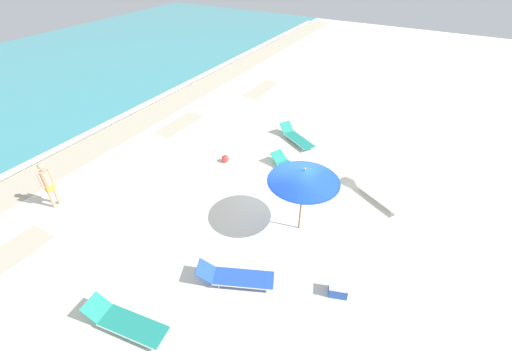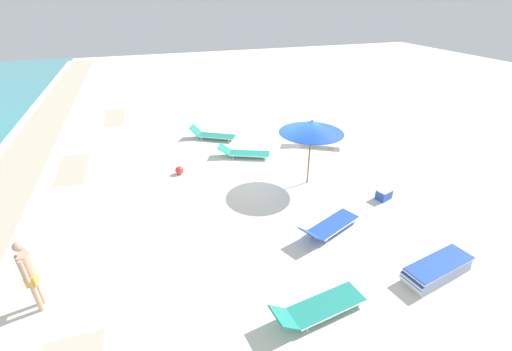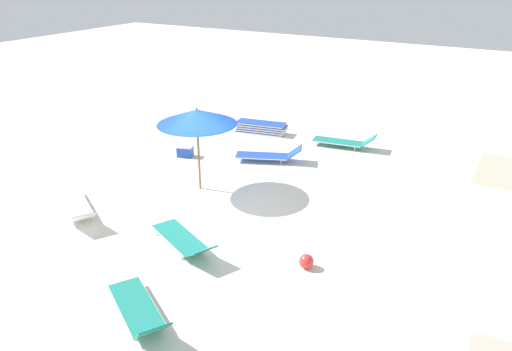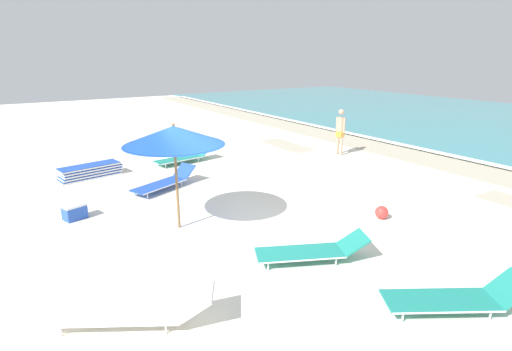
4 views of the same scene
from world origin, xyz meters
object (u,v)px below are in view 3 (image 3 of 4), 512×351
object	(u,v)px
sun_lounger_beside_umbrella	(183,240)
beach_umbrella	(197,117)
lounger_stack	(261,128)
beach_ball	(306,261)
sun_lounger_near_water_left	(344,141)
sun_lounger_mid_beach_solo	(77,207)
cooler_box	(185,151)
sun_lounger_under_umbrella	(269,155)
sun_lounger_near_water_right	(139,311)

from	to	relation	value
sun_lounger_beside_umbrella	beach_umbrella	bearing A→B (deg)	-126.29
lounger_stack	beach_ball	world-z (taller)	lounger_stack
lounger_stack	beach_ball	bearing A→B (deg)	25.16
beach_umbrella	beach_ball	world-z (taller)	beach_umbrella
sun_lounger_beside_umbrella	sun_lounger_near_water_left	world-z (taller)	sun_lounger_near_water_left
sun_lounger_mid_beach_solo	cooler_box	world-z (taller)	sun_lounger_mid_beach_solo
cooler_box	sun_lounger_beside_umbrella	bearing A→B (deg)	-71.24
sun_lounger_under_umbrella	cooler_box	world-z (taller)	sun_lounger_under_umbrella
sun_lounger_under_umbrella	sun_lounger_mid_beach_solo	bearing A→B (deg)	-47.21
sun_lounger_near_water_left	sun_lounger_mid_beach_solo	xyz separation A→B (m)	(8.02, -4.13, -0.00)
sun_lounger_mid_beach_solo	beach_ball	size ratio (longest dim) A/B	7.35
beach_umbrella	sun_lounger_mid_beach_solo	distance (m)	3.84
beach_umbrella	sun_lounger_near_water_left	distance (m)	6.00
sun_lounger_mid_beach_solo	beach_ball	distance (m)	6.10
beach_umbrella	sun_lounger_mid_beach_solo	xyz separation A→B (m)	(2.81, -1.81, -1.89)
beach_umbrella	sun_lounger_near_water_left	bearing A→B (deg)	156.07
beach_umbrella	sun_lounger_near_water_right	world-z (taller)	beach_umbrella
beach_umbrella	sun_lounger_beside_umbrella	size ratio (longest dim) A/B	1.10
beach_umbrella	lounger_stack	size ratio (longest dim) A/B	1.19
beach_umbrella	lounger_stack	distance (m)	5.53
beach_umbrella	sun_lounger_mid_beach_solo	size ratio (longest dim) A/B	1.04
sun_lounger_under_umbrella	sun_lounger_near_water_left	xyz separation A→B (m)	(-2.42, 1.62, -0.00)
sun_lounger_beside_umbrella	cooler_box	xyz separation A→B (m)	(-4.55, -3.43, -0.02)
beach_umbrella	sun_lounger_under_umbrella	world-z (taller)	beach_umbrella
lounger_stack	sun_lounger_near_water_right	world-z (taller)	sun_lounger_near_water_right
sun_lounger_near_water_right	beach_ball	world-z (taller)	sun_lounger_near_water_right
sun_lounger_beside_umbrella	beach_ball	world-z (taller)	sun_lounger_beside_umbrella
beach_umbrella	beach_ball	xyz separation A→B (m)	(2.10, 4.24, -1.94)
sun_lounger_beside_umbrella	lounger_stack	bearing A→B (deg)	-138.16
sun_lounger_under_umbrella	beach_ball	world-z (taller)	sun_lounger_under_umbrella
sun_lounger_near_water_right	sun_lounger_mid_beach_solo	xyz separation A→B (m)	(-2.30, -4.17, -0.01)
sun_lounger_beside_umbrella	sun_lounger_under_umbrella	bearing A→B (deg)	-146.70
beach_umbrella	cooler_box	world-z (taller)	beach_umbrella
cooler_box	beach_umbrella	bearing A→B (deg)	-61.62
beach_umbrella	sun_lounger_near_water_left	xyz separation A→B (m)	(-5.21, 2.31, -1.89)
cooler_box	beach_ball	bearing A→B (deg)	-50.62
cooler_box	lounger_stack	bearing A→B (deg)	55.16
sun_lounger_under_umbrella	cooler_box	distance (m)	2.77
lounger_stack	sun_lounger_near_water_right	distance (m)	10.73
sun_lounger_beside_umbrella	cooler_box	bearing A→B (deg)	-118.35
sun_lounger_beside_umbrella	sun_lounger_near_water_right	bearing A→B (deg)	43.96
beach_ball	sun_lounger_mid_beach_solo	bearing A→B (deg)	-83.34
sun_lounger_under_umbrella	sun_lounger_near_water_right	world-z (taller)	sun_lounger_near_water_right
sun_lounger_near_water_left	sun_lounger_near_water_right	world-z (taller)	sun_lounger_near_water_right
lounger_stack	sun_lounger_beside_umbrella	distance (m)	8.25
sun_lounger_beside_umbrella	sun_lounger_near_water_right	xyz separation A→B (m)	(2.35, 0.82, 0.01)
sun_lounger_beside_umbrella	sun_lounger_near_water_left	distance (m)	8.01
sun_lounger_beside_umbrella	beach_ball	size ratio (longest dim) A/B	6.93
beach_umbrella	sun_lounger_near_water_right	size ratio (longest dim) A/B	1.14
lounger_stack	beach_ball	distance (m)	8.87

